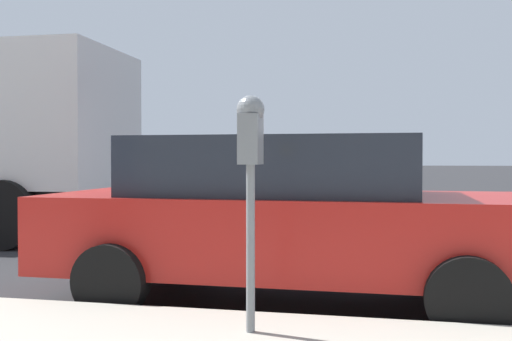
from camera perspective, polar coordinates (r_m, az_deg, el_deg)
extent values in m
plane|color=#2B2B2D|center=(6.96, 0.69, -10.08)|extent=(220.00, 220.00, 0.00)
cylinder|color=gray|center=(4.10, -0.52, -7.43)|extent=(0.06, 0.06, 1.14)
cube|color=gray|center=(4.06, -0.52, 2.98)|extent=(0.20, 0.14, 0.34)
sphere|color=gray|center=(4.07, -0.52, 5.85)|extent=(0.19, 0.19, 0.19)
cube|color=gold|center=(4.16, -0.20, 2.35)|extent=(0.01, 0.11, 0.12)
cube|color=black|center=(4.16, -0.20, 3.99)|extent=(0.01, 0.10, 0.08)
cube|color=#B21E19|center=(5.68, 3.76, -5.80)|extent=(1.87, 4.64, 0.70)
cube|color=#232833|center=(5.67, 1.92, 0.45)|extent=(1.64, 2.60, 0.54)
cylinder|color=black|center=(6.60, 17.55, -7.94)|extent=(0.22, 0.64, 0.64)
cylinder|color=black|center=(4.80, 19.53, -11.39)|extent=(0.22, 0.64, 0.64)
cylinder|color=black|center=(6.96, -6.92, -7.42)|extent=(0.22, 0.64, 0.64)
cylinder|color=black|center=(5.29, -13.67, -10.19)|extent=(0.22, 0.64, 0.64)
cube|color=silver|center=(10.66, -19.26, 4.62)|extent=(2.47, 2.42, 2.29)
cylinder|color=black|center=(11.73, -16.22, -2.98)|extent=(0.32, 1.05, 1.04)
cylinder|color=black|center=(9.64, -22.84, -3.91)|extent=(0.32, 1.05, 1.04)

